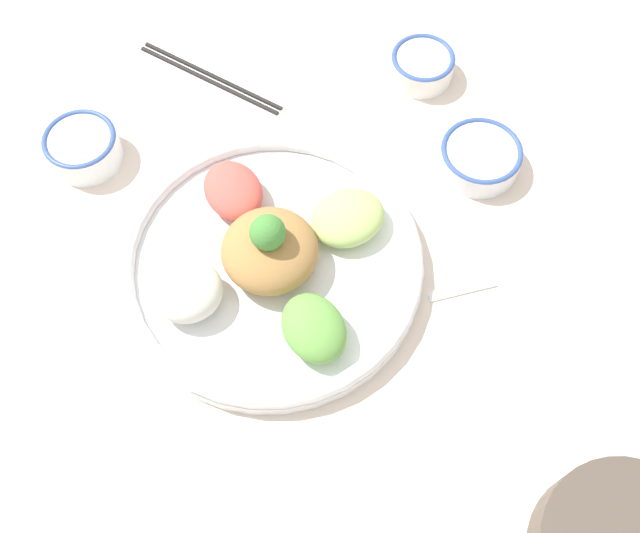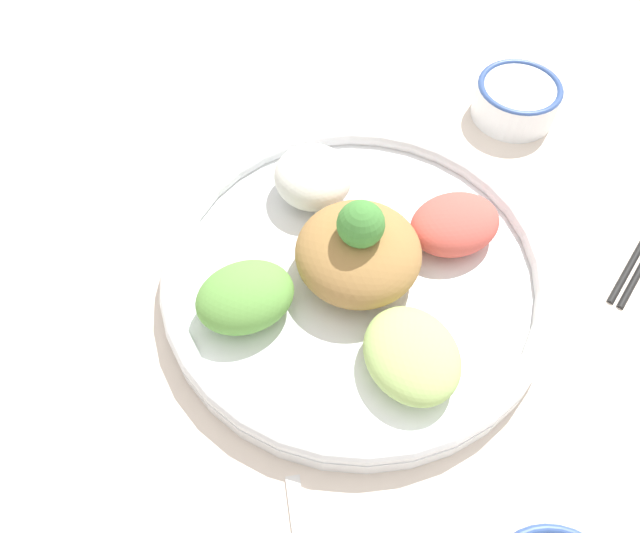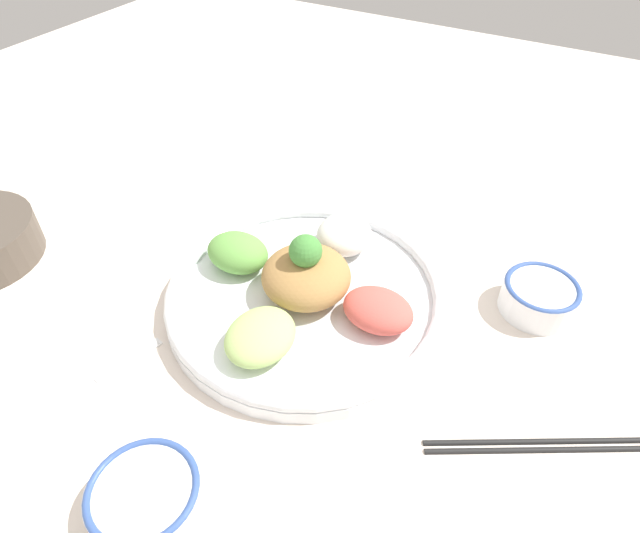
# 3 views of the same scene
# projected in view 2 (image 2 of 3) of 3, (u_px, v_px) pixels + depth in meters

# --- Properties ---
(ground_plane) EXTENTS (2.40, 2.40, 0.00)m
(ground_plane) POSITION_uv_depth(u_px,v_px,m) (365.00, 299.00, 0.61)
(ground_plane) COLOR silver
(salad_platter) EXTENTS (0.38, 0.38, 0.12)m
(salad_platter) POSITION_uv_depth(u_px,v_px,m) (353.00, 269.00, 0.60)
(salad_platter) COLOR white
(salad_platter) RESTS_ON ground_plane
(rice_bowl_blue) EXTENTS (0.10, 0.10, 0.05)m
(rice_bowl_blue) POSITION_uv_depth(u_px,v_px,m) (517.00, 98.00, 0.74)
(rice_bowl_blue) COLOR white
(rice_bowl_blue) RESTS_ON ground_plane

